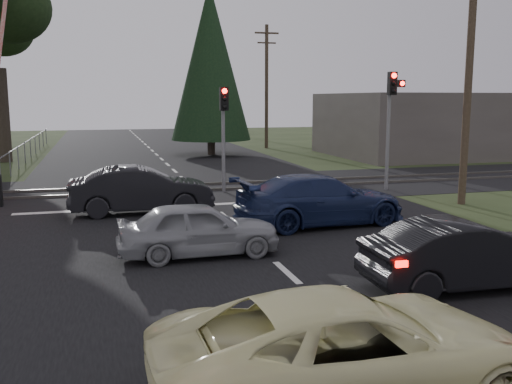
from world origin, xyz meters
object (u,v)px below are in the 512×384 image
object	(u,v)px
blue_sedan	(320,200)
traffic_signal_center	(224,121)
utility_pole_far	(205,90)
utility_pole_near	(469,67)
cream_coupe	(348,348)
dark_hatchback	(466,255)
utility_pole_mid	(267,84)
traffic_signal_right	(392,107)
silver_car	(199,229)
dark_car_far	(141,190)

from	to	relation	value
blue_sedan	traffic_signal_center	bearing A→B (deg)	7.46
utility_pole_far	blue_sedan	distance (m)	51.31
utility_pole_near	blue_sedan	bearing A→B (deg)	-163.50
utility_pole_near	cream_coupe	distance (m)	15.13
cream_coupe	dark_hatchback	size ratio (longest dim) A/B	1.19
utility_pole_mid	dark_hatchback	world-z (taller)	utility_pole_mid
traffic_signal_center	cream_coupe	bearing A→B (deg)	-97.04
utility_pole_far	traffic_signal_center	bearing A→B (deg)	-99.60
traffic_signal_right	blue_sedan	size ratio (longest dim) A/B	0.93
traffic_signal_right	traffic_signal_center	distance (m)	6.68
dark_hatchback	silver_car	bearing A→B (deg)	52.65
traffic_signal_center	cream_coupe	distance (m)	16.04
cream_coupe	traffic_signal_right	bearing A→B (deg)	-31.69
cream_coupe	dark_hatchback	bearing A→B (deg)	-52.28
traffic_signal_right	blue_sedan	distance (m)	7.78
traffic_signal_center	dark_car_far	world-z (taller)	traffic_signal_center
utility_pole_mid	utility_pole_far	world-z (taller)	same
utility_pole_mid	dark_car_far	world-z (taller)	utility_pole_mid
dark_hatchback	blue_sedan	world-z (taller)	blue_sedan
cream_coupe	blue_sedan	world-z (taller)	blue_sedan
utility_pole_near	traffic_signal_center	bearing A→B (deg)	148.05
traffic_signal_right	utility_pole_far	xyz separation A→B (m)	(0.95, 45.53, 1.41)
traffic_signal_right	dark_car_far	xyz separation A→B (m)	(-10.01, -2.06, -2.57)
blue_sedan	dark_car_far	bearing A→B (deg)	51.72
cream_coupe	blue_sedan	distance (m)	9.90
cream_coupe	silver_car	xyz separation A→B (m)	(-0.62, 6.94, -0.03)
utility_pole_near	dark_hatchback	size ratio (longest dim) A/B	2.22
traffic_signal_right	dark_car_far	size ratio (longest dim) A/B	1.03
dark_hatchback	cream_coupe	bearing A→B (deg)	130.67
cream_coupe	blue_sedan	xyz separation A→B (m)	(3.38, 9.31, 0.07)
traffic_signal_center	utility_pole_far	xyz separation A→B (m)	(7.50, 44.32, 1.92)
cream_coupe	dark_car_far	size ratio (longest dim) A/B	1.06
dark_hatchback	blue_sedan	xyz separation A→B (m)	(-0.59, 6.07, 0.07)
dark_car_far	silver_car	bearing A→B (deg)	-170.23
utility_pole_mid	silver_car	bearing A→B (deg)	-109.67
traffic_signal_center	blue_sedan	xyz separation A→B (m)	(1.44, -6.47, -2.07)
cream_coupe	dark_hatchback	world-z (taller)	same
traffic_signal_right	blue_sedan	bearing A→B (deg)	-134.11
dark_hatchback	dark_car_far	xyz separation A→B (m)	(-5.49, 9.28, 0.08)
traffic_signal_right	silver_car	distance (m)	12.19
dark_hatchback	blue_sedan	bearing A→B (deg)	7.07
utility_pole_mid	traffic_signal_right	bearing A→B (deg)	-92.66
utility_pole_near	utility_pole_far	bearing A→B (deg)	90.00
traffic_signal_right	dark_hatchback	xyz separation A→B (m)	(-4.52, -11.34, -2.65)
utility_pole_far	dark_hatchback	world-z (taller)	utility_pole_far
traffic_signal_center	silver_car	size ratio (longest dim) A/B	1.09
utility_pole_mid	utility_pole_far	xyz separation A→B (m)	(0.00, 25.00, 0.00)
traffic_signal_right	utility_pole_mid	size ratio (longest dim) A/B	0.52
utility_pole_near	dark_car_far	distance (m)	11.75
utility_pole_near	blue_sedan	world-z (taller)	utility_pole_near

